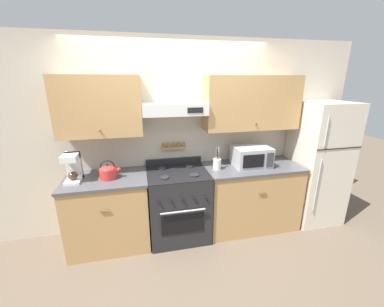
{
  "coord_description": "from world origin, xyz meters",
  "views": [
    {
      "loc": [
        -0.43,
        -2.41,
        2.03
      ],
      "look_at": [
        0.18,
        0.28,
        1.16
      ],
      "focal_mm": 22.0,
      "sensor_mm": 36.0,
      "label": 1
    }
  ],
  "objects_px": {
    "microwave": "(251,157)",
    "tea_kettle": "(108,172)",
    "stove_range": "(178,204)",
    "refrigerator": "(317,163)",
    "coffee_maker": "(73,166)",
    "utensil_crock": "(217,163)"
  },
  "relations": [
    {
      "from": "stove_range",
      "to": "coffee_maker",
      "type": "height_order",
      "value": "coffee_maker"
    },
    {
      "from": "refrigerator",
      "to": "utensil_crock",
      "type": "relative_size",
      "value": 5.87
    },
    {
      "from": "coffee_maker",
      "to": "microwave",
      "type": "height_order",
      "value": "coffee_maker"
    },
    {
      "from": "microwave",
      "to": "tea_kettle",
      "type": "bearing_deg",
      "value": -179.44
    },
    {
      "from": "stove_range",
      "to": "utensil_crock",
      "type": "relative_size",
      "value": 3.35
    },
    {
      "from": "stove_range",
      "to": "utensil_crock",
      "type": "distance_m",
      "value": 0.74
    },
    {
      "from": "tea_kettle",
      "to": "microwave",
      "type": "xyz_separation_m",
      "value": [
        1.83,
        0.02,
        0.05
      ]
    },
    {
      "from": "stove_range",
      "to": "tea_kettle",
      "type": "height_order",
      "value": "tea_kettle"
    },
    {
      "from": "refrigerator",
      "to": "microwave",
      "type": "bearing_deg",
      "value": 179.58
    },
    {
      "from": "utensil_crock",
      "to": "microwave",
      "type": "bearing_deg",
      "value": 2.09
    },
    {
      "from": "stove_range",
      "to": "microwave",
      "type": "xyz_separation_m",
      "value": [
        1.0,
        0.0,
        0.59
      ]
    },
    {
      "from": "stove_range",
      "to": "tea_kettle",
      "type": "distance_m",
      "value": 0.99
    },
    {
      "from": "stove_range",
      "to": "refrigerator",
      "type": "bearing_deg",
      "value": -0.08
    },
    {
      "from": "stove_range",
      "to": "utensil_crock",
      "type": "xyz_separation_m",
      "value": [
        0.52,
        -0.01,
        0.53
      ]
    },
    {
      "from": "coffee_maker",
      "to": "microwave",
      "type": "relative_size",
      "value": 0.69
    },
    {
      "from": "stove_range",
      "to": "coffee_maker",
      "type": "relative_size",
      "value": 3.05
    },
    {
      "from": "coffee_maker",
      "to": "microwave",
      "type": "distance_m",
      "value": 2.21
    },
    {
      "from": "refrigerator",
      "to": "coffee_maker",
      "type": "distance_m",
      "value": 3.26
    },
    {
      "from": "coffee_maker",
      "to": "microwave",
      "type": "xyz_separation_m",
      "value": [
        2.21,
        -0.02,
        -0.03
      ]
    },
    {
      "from": "refrigerator",
      "to": "microwave",
      "type": "relative_size",
      "value": 3.67
    },
    {
      "from": "coffee_maker",
      "to": "stove_range",
      "type": "bearing_deg",
      "value": -1.15
    },
    {
      "from": "stove_range",
      "to": "refrigerator",
      "type": "distance_m",
      "value": 2.09
    }
  ]
}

